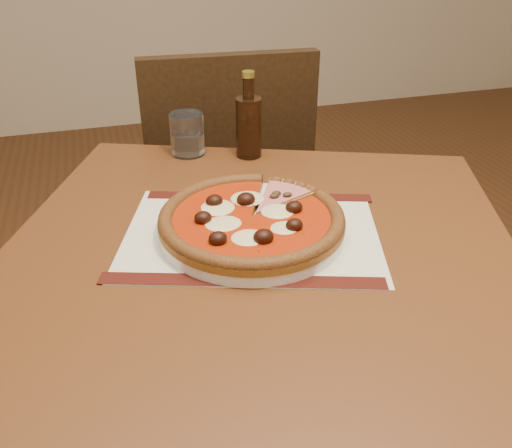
{
  "coord_description": "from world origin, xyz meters",
  "views": [
    {
      "loc": [
        -0.81,
        -0.47,
        1.2
      ],
      "look_at": [
        -0.6,
        0.23,
        0.78
      ],
      "focal_mm": 38.0,
      "sensor_mm": 36.0,
      "label": 1
    }
  ],
  "objects_px": {
    "pizza": "(251,218)",
    "water_glass": "(187,134)",
    "bottle": "(249,124)",
    "chair_far": "(225,186)",
    "table": "(259,298)",
    "plate": "(252,228)"
  },
  "relations": [
    {
      "from": "table",
      "to": "chair_far",
      "type": "xyz_separation_m",
      "value": [
        0.11,
        0.68,
        -0.12
      ]
    },
    {
      "from": "pizza",
      "to": "chair_far",
      "type": "bearing_deg",
      "value": 80.34
    },
    {
      "from": "pizza",
      "to": "water_glass",
      "type": "bearing_deg",
      "value": 95.49
    },
    {
      "from": "bottle",
      "to": "plate",
      "type": "bearing_deg",
      "value": -105.33
    },
    {
      "from": "plate",
      "to": "water_glass",
      "type": "height_order",
      "value": "water_glass"
    },
    {
      "from": "bottle",
      "to": "water_glass",
      "type": "bearing_deg",
      "value": 157.65
    },
    {
      "from": "pizza",
      "to": "bottle",
      "type": "height_order",
      "value": "bottle"
    },
    {
      "from": "chair_far",
      "to": "pizza",
      "type": "bearing_deg",
      "value": 84.12
    },
    {
      "from": "chair_far",
      "to": "water_glass",
      "type": "bearing_deg",
      "value": 65.91
    },
    {
      "from": "pizza",
      "to": "water_glass",
      "type": "relative_size",
      "value": 3.37
    },
    {
      "from": "pizza",
      "to": "bottle",
      "type": "relative_size",
      "value": 1.65
    },
    {
      "from": "plate",
      "to": "pizza",
      "type": "bearing_deg",
      "value": -137.01
    },
    {
      "from": "plate",
      "to": "bottle",
      "type": "distance_m",
      "value": 0.33
    },
    {
      "from": "chair_far",
      "to": "pizza",
      "type": "height_order",
      "value": "chair_far"
    },
    {
      "from": "table",
      "to": "bottle",
      "type": "height_order",
      "value": "bottle"
    },
    {
      "from": "chair_far",
      "to": "pizza",
      "type": "relative_size",
      "value": 3.08
    },
    {
      "from": "chair_far",
      "to": "bottle",
      "type": "relative_size",
      "value": 5.09
    },
    {
      "from": "pizza",
      "to": "water_glass",
      "type": "height_order",
      "value": "water_glass"
    },
    {
      "from": "chair_far",
      "to": "water_glass",
      "type": "height_order",
      "value": "chair_far"
    },
    {
      "from": "plate",
      "to": "water_glass",
      "type": "distance_m",
      "value": 0.37
    },
    {
      "from": "water_glass",
      "to": "bottle",
      "type": "relative_size",
      "value": 0.49
    },
    {
      "from": "chair_far",
      "to": "bottle",
      "type": "distance_m",
      "value": 0.44
    }
  ]
}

